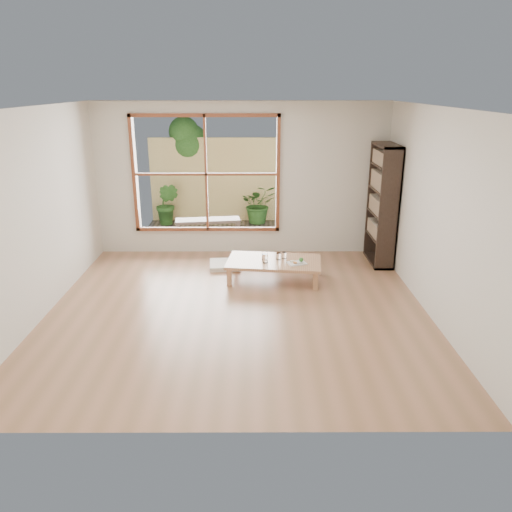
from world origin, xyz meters
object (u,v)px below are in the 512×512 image
at_px(low_table, 274,263).
at_px(food_tray, 298,262).
at_px(bookshelf, 382,205).
at_px(garden_bench, 208,222).

relative_size(low_table, food_tray, 4.77).
height_order(bookshelf, garden_bench, bookshelf).
distance_m(food_tray, garden_bench, 2.70).
height_order(low_table, food_tray, food_tray).
bearing_deg(low_table, bookshelf, 31.50).
relative_size(bookshelf, garden_bench, 1.56).
bearing_deg(bookshelf, low_table, -155.48).
bearing_deg(garden_bench, low_table, -67.89).
bearing_deg(food_tray, garden_bench, 105.67).
height_order(bookshelf, food_tray, bookshelf).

